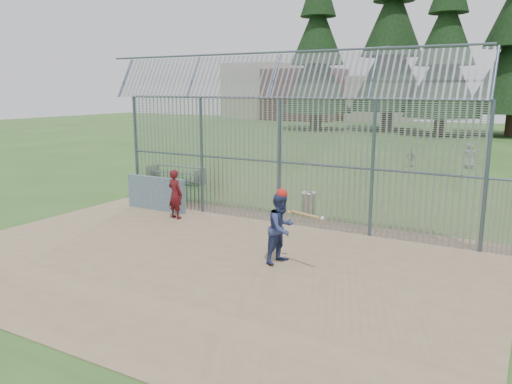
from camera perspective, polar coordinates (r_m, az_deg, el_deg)
The scene contains 13 objects.
ground at distance 13.32m, azimuth -4.26°, elevation -7.01°, with size 120.00×120.00×0.00m, color #2D511E.
dirt_infield at distance 12.92m, azimuth -5.49°, elevation -7.58°, with size 14.00×10.00×0.02m, color #756047.
dugout_wall at distance 18.10m, azimuth -11.37°, elevation -0.16°, with size 2.50×0.12×1.20m, color #38566B.
batter at distance 12.33m, azimuth 2.91°, elevation -4.16°, with size 0.85×0.66×1.76m, color navy.
onlooker at distance 16.76m, azimuth -9.22°, elevation -0.24°, with size 0.60×0.39×1.65m, color maroon.
bg_kid_standing at distance 29.78m, azimuth 23.22°, elevation 3.86°, with size 0.68×0.44×1.39m, color gray.
bg_kid_seated at distance 29.14m, azimuth 17.25°, elevation 3.75°, with size 0.60×0.25×1.02m, color slate.
batting_gear at distance 12.06m, azimuth 3.45°, elevation -0.68°, with size 1.39×0.53×0.57m.
trash_can at distance 17.46m, azimuth 6.11°, elevation -1.23°, with size 0.56×0.56×0.82m.
bleacher at distance 23.49m, azimuth -9.17°, elevation 2.09°, with size 3.00×0.95×0.72m.
backstop_fence at distance 14.98m, azimuth 8.78°, elevation 4.25°, with size 20.09×0.81×5.30m.
conifer_row at distance 52.65m, azimuth 24.85°, elevation 17.81°, with size 38.48×12.26×20.20m.
distant_buildings at distance 73.47m, azimuth 5.21°, elevation 11.11°, with size 26.50×10.50×8.00m.
Camera 1 is at (7.03, -10.48, 4.26)m, focal length 35.00 mm.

